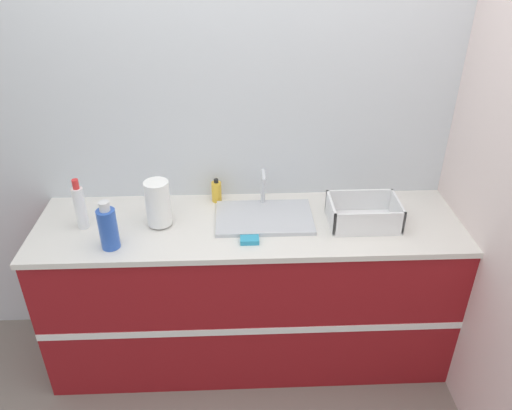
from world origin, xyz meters
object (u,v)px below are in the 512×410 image
bottle_blue (108,228)px  soap_dispenser (217,191)px  paper_towel_roll (158,203)px  bottle_white_spray (80,207)px  sink (264,216)px  dish_rack (363,215)px

bottle_blue → soap_dispenser: bearing=40.3°
soap_dispenser → bottle_blue: bearing=-139.7°
paper_towel_roll → bottle_white_spray: bottle_white_spray is taller
sink → bottle_blue: size_ratio=2.02×
soap_dispenser → paper_towel_roll: bearing=-140.8°
paper_towel_roll → dish_rack: paper_towel_roll is taller
paper_towel_roll → dish_rack: (1.02, -0.03, -0.08)m
bottle_white_spray → soap_dispenser: (0.66, 0.23, -0.06)m
paper_towel_roll → dish_rack: size_ratio=0.70×
bottle_blue → bottle_white_spray: (-0.17, 0.18, 0.01)m
sink → bottle_blue: bottle_blue is taller
dish_rack → soap_dispenser: 0.79m
sink → dish_rack: (0.50, -0.06, 0.03)m
bottle_blue → soap_dispenser: bottle_blue is taller
bottle_blue → bottle_white_spray: bearing=133.9°
dish_rack → bottle_white_spray: bearing=179.0°
paper_towel_roll → soap_dispenser: bearing=39.2°
dish_rack → paper_towel_roll: bearing=178.3°
dish_rack → bottle_blue: size_ratio=1.42×
dish_rack → soap_dispenser: soap_dispenser is taller
bottle_white_spray → soap_dispenser: bottle_white_spray is taller
bottle_blue → soap_dispenser: (0.49, 0.41, -0.05)m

